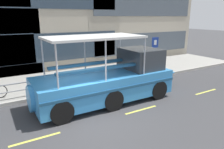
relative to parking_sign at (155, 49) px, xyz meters
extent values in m
plane|color=#3D3D3F|center=(-7.21, -3.90, -1.95)|extent=(120.00, 120.00, 0.00)
cube|color=#99968E|center=(-7.21, 1.70, -1.86)|extent=(32.00, 4.80, 0.18)
cube|color=#B2ADA3|center=(-7.21, -0.79, -1.86)|extent=(32.00, 0.18, 0.18)
cube|color=#DBD64C|center=(-9.61, -4.57, -1.95)|extent=(1.80, 0.12, 0.01)
cube|color=#DBD64C|center=(-4.81, -4.57, -1.95)|extent=(1.80, 0.12, 0.01)
cube|color=#DBD64C|center=(-0.01, -4.57, -1.95)|extent=(1.80, 0.12, 0.01)
cube|color=#2D3D4C|center=(-6.57, 4.47, 0.00)|extent=(11.71, 0.06, 2.15)
cube|color=#4C5660|center=(2.88, 4.47, -0.21)|extent=(11.30, 0.06, 1.92)
cube|color=#4C5660|center=(2.88, 4.47, 3.29)|extent=(11.30, 0.06, 1.92)
cylinder|color=gray|center=(-5.40, -0.45, -0.99)|extent=(11.89, 0.07, 0.07)
cylinder|color=gray|center=(-5.40, -0.45, -1.38)|extent=(11.89, 0.06, 0.06)
cylinder|color=gray|center=(-8.97, -0.45, -1.38)|extent=(0.09, 0.09, 0.78)
cylinder|color=gray|center=(-6.59, -0.45, -1.38)|extent=(0.09, 0.09, 0.78)
cylinder|color=gray|center=(-4.21, -0.45, -1.38)|extent=(0.09, 0.09, 0.78)
cylinder|color=gray|center=(-1.83, -0.45, -1.38)|extent=(0.09, 0.09, 0.78)
cylinder|color=gray|center=(0.55, -0.45, -1.38)|extent=(0.09, 0.09, 0.78)
cylinder|color=#4C4F54|center=(0.00, 0.03, -0.48)|extent=(0.08, 0.08, 2.58)
cube|color=navy|center=(0.00, -0.02, 0.46)|extent=(0.60, 0.04, 0.76)
cube|color=white|center=(0.00, -0.04, 0.46)|extent=(0.24, 0.01, 0.36)
torus|color=black|center=(-10.39, 0.01, -1.42)|extent=(0.70, 0.04, 0.70)
cube|color=#388CD1|center=(-5.79, -2.77, -1.07)|extent=(6.99, 2.52, 1.22)
cone|color=#388CD1|center=(-1.51, -2.77, -1.07)|extent=(1.57, 1.16, 1.16)
cylinder|color=#388CD1|center=(-9.28, -2.77, -1.07)|extent=(0.35, 1.16, 1.16)
cube|color=navy|center=(-5.79, -4.05, -0.92)|extent=(6.99, 0.04, 0.12)
sphere|color=white|center=(-1.12, -2.77, -1.02)|extent=(0.22, 0.22, 0.22)
cube|color=#33383D|center=(-3.52, -2.77, 0.08)|extent=(1.75, 2.12, 1.08)
cube|color=silver|center=(-6.31, -2.77, 1.37)|extent=(4.54, 2.32, 0.10)
cylinder|color=#B2B2B7|center=(-4.16, -1.66, 0.43)|extent=(0.07, 0.07, 1.78)
cylinder|color=#B2B2B7|center=(-4.16, -3.88, 0.43)|extent=(0.07, 0.07, 1.78)
cylinder|color=#B2B2B7|center=(-6.31, -1.66, 0.43)|extent=(0.07, 0.07, 1.78)
cylinder|color=#B2B2B7|center=(-6.31, -3.88, 0.43)|extent=(0.07, 0.07, 1.78)
cylinder|color=#B2B2B7|center=(-8.46, -1.66, 0.43)|extent=(0.07, 0.07, 1.78)
cylinder|color=#B2B2B7|center=(-8.46, -3.88, 0.43)|extent=(0.07, 0.07, 1.78)
cube|color=navy|center=(-6.31, -2.16, -0.01)|extent=(4.18, 0.28, 0.12)
cube|color=navy|center=(-6.31, -3.37, -0.01)|extent=(4.18, 0.28, 0.12)
cylinder|color=black|center=(-3.17, -1.61, -1.45)|extent=(1.00, 0.28, 1.00)
cylinder|color=black|center=(-3.17, -3.93, -1.45)|extent=(1.00, 0.28, 1.00)
cylinder|color=black|center=(-5.96, -1.61, -1.45)|extent=(1.00, 0.28, 1.00)
cylinder|color=black|center=(-5.96, -3.93, -1.45)|extent=(1.00, 0.28, 1.00)
cylinder|color=black|center=(-8.41, -1.61, -1.45)|extent=(1.00, 0.28, 1.00)
cylinder|color=black|center=(-8.41, -3.93, -1.45)|extent=(1.00, 0.28, 1.00)
cylinder|color=#47423D|center=(-2.56, 0.18, -1.34)|extent=(0.11, 0.11, 0.87)
cylinder|color=#47423D|center=(-2.72, 0.13, -1.34)|extent=(0.11, 0.11, 0.87)
cube|color=#B7B2A8|center=(-2.64, 0.16, -0.60)|extent=(0.37, 0.28, 0.62)
cylinder|color=#B7B2A8|center=(-2.43, 0.22, -0.63)|extent=(0.08, 0.08, 0.55)
cylinder|color=#B7B2A8|center=(-2.84, 0.09, -0.63)|extent=(0.08, 0.08, 0.55)
sphere|color=#936B4C|center=(-2.64, 0.16, -0.14)|extent=(0.24, 0.24, 0.24)
camera|label=1|loc=(-10.67, -11.70, 2.31)|focal=33.78mm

